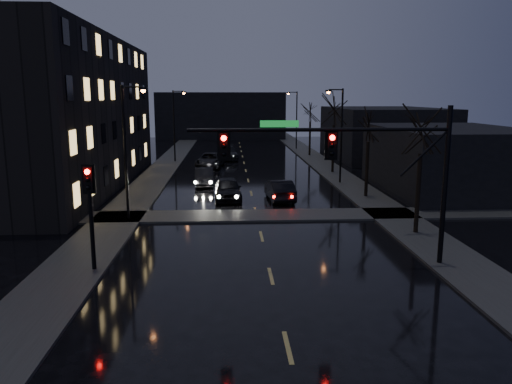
{
  "coord_description": "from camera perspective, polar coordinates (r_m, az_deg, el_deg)",
  "views": [
    {
      "loc": [
        -1.7,
        -11.67,
        7.38
      ],
      "look_at": [
        -0.51,
        9.97,
        3.2
      ],
      "focal_mm": 35.0,
      "sensor_mm": 36.0,
      "label": 1
    }
  ],
  "objects": [
    {
      "name": "apartment_block",
      "position": [
        44.24,
        -22.94,
        8.28
      ],
      "size": [
        12.0,
        30.0,
        12.0
      ],
      "primitive_type": "cube",
      "color": "black",
      "rests_on": "ground"
    },
    {
      "name": "oncoming_car_b",
      "position": [
        41.94,
        -5.94,
        1.72
      ],
      "size": [
        1.73,
        4.44,
        1.44
      ],
      "primitive_type": "imported",
      "rotation": [
        0.0,
        0.0,
        0.05
      ],
      "color": "black",
      "rests_on": "ground"
    },
    {
      "name": "tree_far",
      "position": [
        62.51,
        6.24,
        9.64
      ],
      "size": [
        3.43,
        3.43,
        7.88
      ],
      "color": "black",
      "rests_on": "ground"
    },
    {
      "name": "oncoming_car_d",
      "position": [
        59.1,
        -3.23,
        4.5
      ],
      "size": [
        2.66,
        5.63,
        1.59
      ],
      "primitive_type": "imported",
      "rotation": [
        0.0,
        0.0,
        0.08
      ],
      "color": "black",
      "rests_on": "ground"
    },
    {
      "name": "commercial_right_near",
      "position": [
        41.7,
        21.28,
        3.45
      ],
      "size": [
        10.0,
        14.0,
        5.0
      ],
      "primitive_type": "cube",
      "color": "black",
      "rests_on": "ground"
    },
    {
      "name": "signal_mast",
      "position": [
        21.55,
        11.83,
        3.99
      ],
      "size": [
        11.11,
        0.41,
        7.0
      ],
      "color": "black",
      "rests_on": "ground"
    },
    {
      "name": "lead_car",
      "position": [
        35.77,
        2.73,
        0.22
      ],
      "size": [
        1.96,
        4.67,
        1.5
      ],
      "primitive_type": "imported",
      "rotation": [
        0.0,
        0.0,
        3.22
      ],
      "color": "black",
      "rests_on": "ground"
    },
    {
      "name": "tree_mid_a",
      "position": [
        37.11,
        12.79,
        8.25
      ],
      "size": [
        3.3,
        3.3,
        7.58
      ],
      "color": "black",
      "rests_on": "ground"
    },
    {
      "name": "streetlight_l_far",
      "position": [
        57.03,
        -9.15,
        8.16
      ],
      "size": [
        1.53,
        0.28,
        8.0
      ],
      "color": "black",
      "rests_on": "ground"
    },
    {
      "name": "tree_near",
      "position": [
        27.61,
        18.5,
        7.95
      ],
      "size": [
        3.52,
        3.52,
        8.08
      ],
      "color": "black",
      "rests_on": "ground"
    },
    {
      "name": "streetlight_r_far",
      "position": [
        70.33,
        4.49,
        8.75
      ],
      "size": [
        1.53,
        0.28,
        8.0
      ],
      "color": "black",
      "rests_on": "ground"
    },
    {
      "name": "sidewalk_right",
      "position": [
        48.33,
        9.08,
        2.06
      ],
      "size": [
        3.0,
        140.0,
        0.12
      ],
      "primitive_type": "cube",
      "color": "#2D2D2B",
      "rests_on": "ground"
    },
    {
      "name": "tree_mid_b",
      "position": [
        48.74,
        8.95,
        9.88
      ],
      "size": [
        3.74,
        3.74,
        8.59
      ],
      "color": "black",
      "rests_on": "ground"
    },
    {
      "name": "signal_pole_left",
      "position": [
        21.9,
        -18.43,
        -1.16
      ],
      "size": [
        0.35,
        0.41,
        4.53
      ],
      "color": "black",
      "rests_on": "ground"
    },
    {
      "name": "streetlight_l_near",
      "position": [
        30.36,
        -14.37,
        5.65
      ],
      "size": [
        1.53,
        0.28,
        8.0
      ],
      "color": "black",
      "rests_on": "ground"
    },
    {
      "name": "sidewalk_left",
      "position": [
        47.73,
        -11.3,
        1.88
      ],
      "size": [
        3.0,
        140.0,
        0.12
      ],
      "primitive_type": "cube",
      "color": "#2D2D2B",
      "rests_on": "ground"
    },
    {
      "name": "far_block",
      "position": [
        89.74,
        -4.02,
        8.73
      ],
      "size": [
        22.0,
        10.0,
        8.0
      ],
      "primitive_type": "cube",
      "color": "black",
      "rests_on": "ground"
    },
    {
      "name": "sidewalk_cross",
      "position": [
        31.09,
        0.08,
        -2.7
      ],
      "size": [
        40.0,
        3.0,
        0.12
      ],
      "primitive_type": "cube",
      "color": "#2D2D2B",
      "rests_on": "ground"
    },
    {
      "name": "oncoming_car_c",
      "position": [
        52.62,
        -5.27,
        3.65
      ],
      "size": [
        3.18,
        5.79,
        1.54
      ],
      "primitive_type": "imported",
      "rotation": [
        0.0,
        0.0,
        -0.12
      ],
      "color": "black",
      "rests_on": "ground"
    },
    {
      "name": "oncoming_car_a",
      "position": [
        36.06,
        -3.25,
        0.39
      ],
      "size": [
        2.08,
        4.78,
        1.61
      ],
      "primitive_type": "imported",
      "rotation": [
        0.0,
        0.0,
        0.04
      ],
      "color": "black",
      "rests_on": "ground"
    },
    {
      "name": "streetlight_r_mid",
      "position": [
        42.77,
        9.47,
        7.27
      ],
      "size": [
        1.53,
        0.28,
        8.0
      ],
      "color": "black",
      "rests_on": "ground"
    },
    {
      "name": "commercial_right_far",
      "position": [
        62.69,
        14.32,
        6.57
      ],
      "size": [
        12.0,
        18.0,
        6.0
      ],
      "primitive_type": "cube",
      "color": "black",
      "rests_on": "ground"
    }
  ]
}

